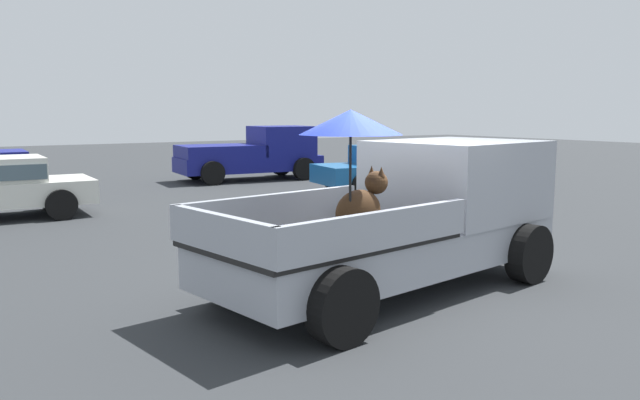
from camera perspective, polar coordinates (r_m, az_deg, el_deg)
ground_plane at (r=8.29m, az=6.10°, el=-8.19°), size 80.00×80.00×0.00m
pickup_truck_main at (r=8.41m, az=8.33°, el=-1.25°), size 5.28×2.88×2.33m
pickup_truck_far at (r=21.61m, az=-5.91°, el=4.17°), size 4.94×2.50×1.80m
parked_sedan_far at (r=18.43m, az=6.41°, el=3.09°), size 4.52×2.48×1.33m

